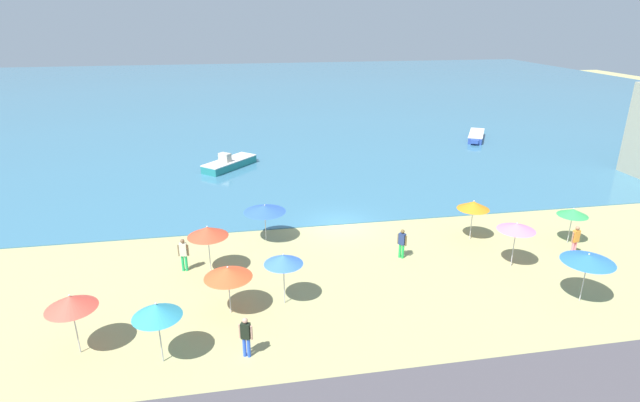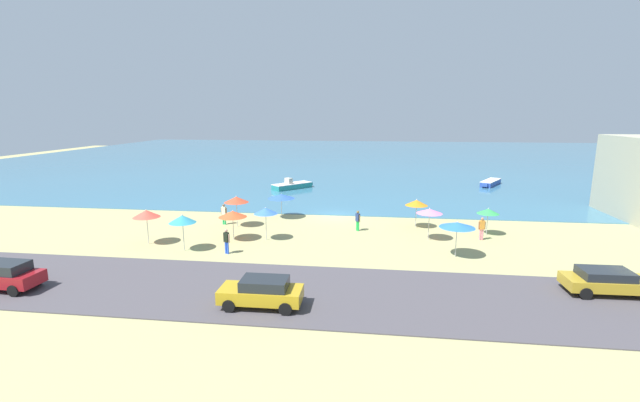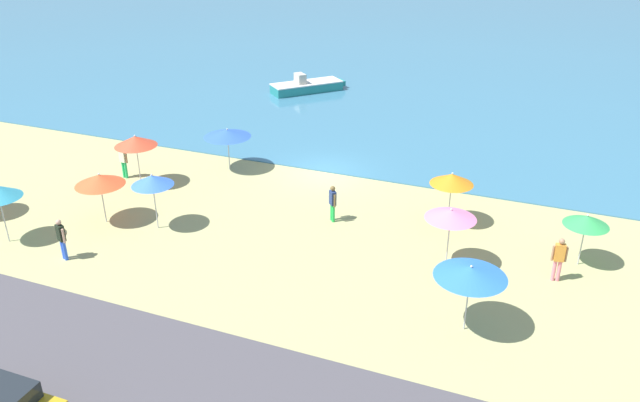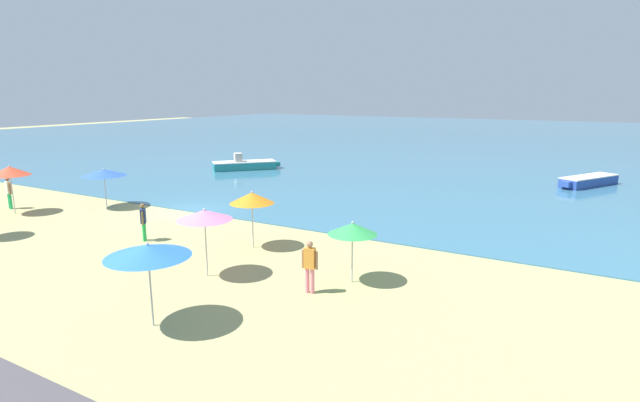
{
  "view_description": "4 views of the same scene",
  "coord_description": "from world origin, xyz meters",
  "views": [
    {
      "loc": [
        -6.42,
        -28.67,
        12.74
      ],
      "look_at": [
        -0.9,
        2.22,
        0.87
      ],
      "focal_mm": 28.0,
      "sensor_mm": 36.0,
      "label": 1
    },
    {
      "loc": [
        3.62,
        -39.44,
        9.59
      ],
      "look_at": [
        -0.96,
        -3.68,
        2.15
      ],
      "focal_mm": 24.0,
      "sensor_mm": 36.0,
      "label": 2
    },
    {
      "loc": [
        11.02,
        -28.33,
        12.89
      ],
      "look_at": [
        1.82,
        -5.21,
        0.95
      ],
      "focal_mm": 35.0,
      "sensor_mm": 36.0,
      "label": 3
    },
    {
      "loc": [
        19.9,
        -19.87,
        6.51
      ],
      "look_at": [
        7.94,
        1.07,
        1.27
      ],
      "focal_mm": 28.0,
      "sensor_mm": 36.0,
      "label": 4
    }
  ],
  "objects": [
    {
      "name": "beach_umbrella_6",
      "position": [
        7.23,
        -3.46,
        2.18
      ],
      "size": [
        1.88,
        1.88,
        2.49
      ],
      "color": "#B2B2B7",
      "rests_on": "ground_plane"
    },
    {
      "name": "ground_plane",
      "position": [
        0.0,
        0.0,
        0.0
      ],
      "size": [
        160.0,
        160.0,
        0.0
      ],
      "primitive_type": "plane",
      "color": "tan"
    },
    {
      "name": "beach_umbrella_4",
      "position": [
        -4.51,
        -8.53,
        2.28
      ],
      "size": [
        1.8,
        1.8,
        2.58
      ],
      "color": "#B2B2B7",
      "rests_on": "ground_plane"
    },
    {
      "name": "beach_umbrella_8",
      "position": [
        9.23,
        -10.79,
        2.24
      ],
      "size": [
        2.37,
        2.37,
        2.49
      ],
      "color": "#B2B2B7",
      "rests_on": "ground_plane"
    },
    {
      "name": "beach_umbrella_1",
      "position": [
        -9.64,
        -11.86,
        2.31
      ],
      "size": [
        1.88,
        1.88,
        2.65
      ],
      "color": "#B2B2B7",
      "rests_on": "ground_plane"
    },
    {
      "name": "beach_umbrella_7",
      "position": [
        7.86,
        -7.03,
        2.28
      ],
      "size": [
        1.97,
        1.97,
        2.53
      ],
      "color": "#B2B2B7",
      "rests_on": "ground_plane"
    },
    {
      "name": "bather_0",
      "position": [
        11.89,
        -6.53,
        1.01
      ],
      "size": [
        0.56,
        0.28,
        1.8
      ],
      "color": "pink",
      "rests_on": "ground_plane"
    },
    {
      "name": "bather_3",
      "position": [
        -9.32,
        -4.49,
        1.03
      ],
      "size": [
        0.57,
        0.27,
        1.82
      ],
      "color": "#21B45F",
      "rests_on": "ground_plane"
    },
    {
      "name": "skiff_nearshore",
      "position": [
        -6.82,
        13.86,
        0.45
      ],
      "size": [
        4.86,
        5.12,
        1.42
      ],
      "color": "teal",
      "rests_on": "sea"
    },
    {
      "name": "beach_umbrella_2",
      "position": [
        -12.96,
        -10.71,
        2.32
      ],
      "size": [
        1.96,
        1.96,
        2.67
      ],
      "color": "#B2B2B7",
      "rests_on": "ground_plane"
    },
    {
      "name": "bather_2",
      "position": [
        -6.4,
        -12.13,
        0.99
      ],
      "size": [
        0.53,
        0.34,
        1.77
      ],
      "color": "blue",
      "rests_on": "ground_plane"
    },
    {
      "name": "bather_1",
      "position": [
        2.37,
        -5.07,
        0.96
      ],
      "size": [
        0.41,
        0.45,
        1.71
      ],
      "color": "green",
      "rests_on": "ground_plane"
    },
    {
      "name": "beach_umbrella_9",
      "position": [
        -7.0,
        -8.9,
        2.05
      ],
      "size": [
        2.15,
        2.15,
        2.36
      ],
      "color": "#B2B2B7",
      "rests_on": "ground_plane"
    },
    {
      "name": "beach_umbrella_5",
      "position": [
        -4.85,
        -1.52,
        2.04
      ],
      "size": [
        2.46,
        2.46,
        2.3
      ],
      "color": "#B2B2B7",
      "rests_on": "ground_plane"
    },
    {
      "name": "beach_umbrella_0",
      "position": [
        -7.98,
        -5.0,
        2.37
      ],
      "size": [
        2.08,
        2.08,
        2.69
      ],
      "color": "#B2B2B7",
      "rests_on": "ground_plane"
    },
    {
      "name": "sea",
      "position": [
        0.0,
        55.0,
        0.03
      ],
      "size": [
        150.0,
        110.0,
        0.05
      ],
      "primitive_type": "cube",
      "color": "teal",
      "rests_on": "ground_plane"
    },
    {
      "name": "skiff_offshore",
      "position": [
        19.17,
        19.75,
        0.41
      ],
      "size": [
        3.74,
        5.29,
        0.71
      ],
      "color": "#2D4B9F",
      "rests_on": "sea"
    },
    {
      "name": "beach_umbrella_3",
      "position": [
        12.68,
        -4.96,
        1.94
      ],
      "size": [
        1.72,
        1.72,
        2.21
      ],
      "color": "#B2B2B7",
      "rests_on": "ground_plane"
    }
  ]
}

